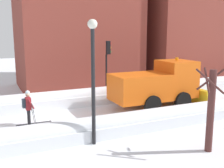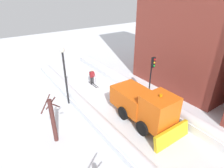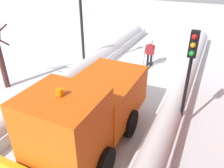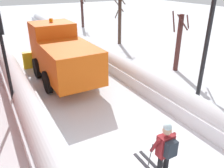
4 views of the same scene
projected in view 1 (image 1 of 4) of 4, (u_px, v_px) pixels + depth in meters
The scene contains 7 objects.
ground_plane at pixel (199, 103), 18.39m from camera, with size 80.00×80.00×0.00m, color white.
snowbank_left at pixel (174, 88), 20.81m from camera, with size 1.10×36.00×1.10m.
plow_truck at pixel (158, 84), 17.20m from camera, with size 3.20×5.98×3.12m.
skier at pixel (28, 106), 13.90m from camera, with size 0.62×1.80×1.81m.
traffic_light_pole at pixel (108, 59), 18.57m from camera, with size 0.28×0.42×4.12m.
street_lamp at pixel (93, 67), 11.07m from camera, with size 0.40×0.40×5.19m.
bare_tree_near at pixel (211, 109), 10.67m from camera, with size 1.33×1.41×3.40m.
Camera 1 is at (13.76, -2.77, 4.67)m, focal length 43.99 mm.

